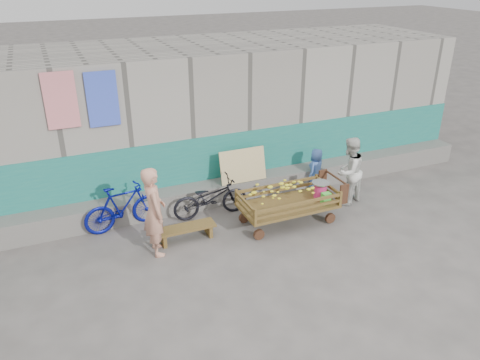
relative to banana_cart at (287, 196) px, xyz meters
name	(u,v)px	position (x,y,z in m)	size (l,w,h in m)	color
ground	(278,257)	(-0.68, -1.00, -0.58)	(80.00, 80.00, 0.00)	#4E4B47
building_wall	(200,113)	(-0.68, 3.05, 0.88)	(12.00, 3.50, 3.00)	gray
banana_cart	(287,196)	(0.00, 0.00, 0.00)	(2.01, 0.92, 0.86)	brown
bench	(186,230)	(-1.96, 0.19, -0.38)	(1.08, 0.32, 0.27)	brown
vendor_man	(154,211)	(-2.54, 0.01, 0.22)	(0.59, 0.38, 1.61)	tan
woman	(349,171)	(1.58, 0.26, 0.14)	(0.70, 0.55, 1.45)	silver
child	(316,170)	(1.30, 1.05, -0.10)	(0.47, 0.31, 0.97)	#456BB7
bicycle_dark	(210,198)	(-1.24, 0.85, -0.18)	(0.53, 1.52, 0.80)	black
bicycle_blue	(123,207)	(-2.91, 1.05, -0.13)	(0.42, 1.49, 0.89)	navy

